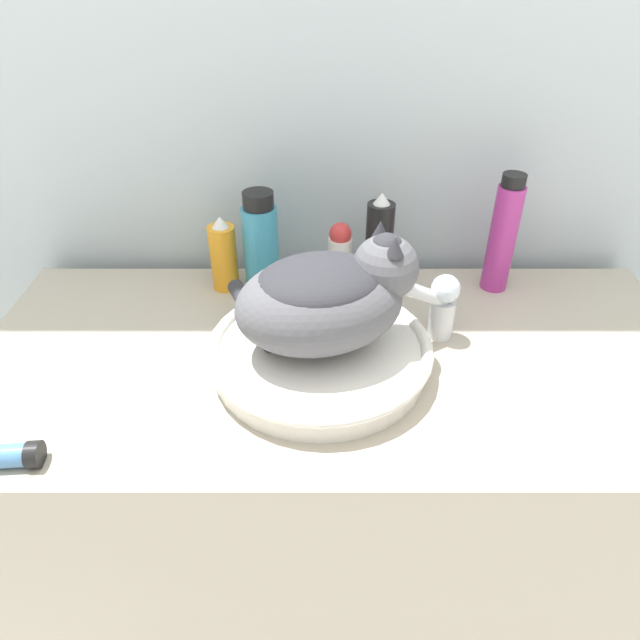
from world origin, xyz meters
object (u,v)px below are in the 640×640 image
at_px(cat, 327,295).
at_px(shampoo_bottle_tall, 503,235).
at_px(spray_bottle_trigger, 224,256).
at_px(mouthwash_bottle, 261,243).
at_px(faucet, 440,303).
at_px(hairspray_can_black, 379,245).
at_px(deodorant_stick, 340,256).

xyz_separation_m(cat, shampoo_bottle_tall, (0.34, 0.25, -0.02)).
relative_size(spray_bottle_trigger, shampoo_bottle_tall, 0.65).
height_order(spray_bottle_trigger, mouthwash_bottle, mouthwash_bottle).
bearing_deg(faucet, hairspray_can_black, -84.05).
bearing_deg(hairspray_can_black, faucet, -62.00).
relative_size(faucet, spray_bottle_trigger, 0.87).
xyz_separation_m(cat, deodorant_stick, (0.03, 0.25, -0.07)).
height_order(deodorant_stick, hairspray_can_black, hairspray_can_black).
relative_size(deodorant_stick, shampoo_bottle_tall, 0.59).
height_order(cat, shampoo_bottle_tall, same).
xyz_separation_m(deodorant_stick, hairspray_can_black, (0.08, 0.00, 0.02)).
distance_m(spray_bottle_trigger, shampoo_bottle_tall, 0.54).
distance_m(cat, mouthwash_bottle, 0.28).
relative_size(faucet, shampoo_bottle_tall, 0.57).
height_order(cat, spray_bottle_trigger, cat).
bearing_deg(mouthwash_bottle, faucet, -28.20).
bearing_deg(mouthwash_bottle, deodorant_stick, -0.00).
distance_m(cat, shampoo_bottle_tall, 0.42).
height_order(spray_bottle_trigger, shampoo_bottle_tall, shampoo_bottle_tall).
relative_size(cat, faucet, 2.40).
distance_m(hairspray_can_black, shampoo_bottle_tall, 0.24).
bearing_deg(shampoo_bottle_tall, faucet, -130.31).
bearing_deg(cat, faucet, 5.20).
bearing_deg(deodorant_stick, faucet, -45.88).
distance_m(deodorant_stick, hairspray_can_black, 0.08).
bearing_deg(spray_bottle_trigger, hairspray_can_black, 0.00).
bearing_deg(shampoo_bottle_tall, mouthwash_bottle, 180.00).
bearing_deg(spray_bottle_trigger, deodorant_stick, -0.00).
height_order(deodorant_stick, shampoo_bottle_tall, shampoo_bottle_tall).
relative_size(faucet, deodorant_stick, 0.96).
distance_m(faucet, mouthwash_bottle, 0.36).
relative_size(faucet, hairspray_can_black, 0.67).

